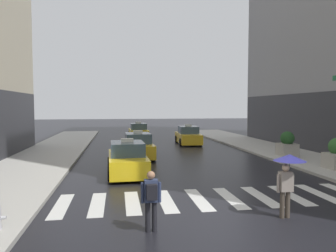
# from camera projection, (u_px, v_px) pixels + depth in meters

# --- Properties ---
(ground_plane) EXTENTS (160.00, 160.00, 0.00)m
(ground_plane) POSITION_uv_depth(u_px,v_px,m) (247.00, 230.00, 8.69)
(ground_plane) COLOR black
(crosswalk_markings) EXTENTS (11.30, 2.80, 0.01)m
(crosswalk_markings) POSITION_uv_depth(u_px,v_px,m) (214.00, 198.00, 11.65)
(crosswalk_markings) COLOR silver
(crosswalk_markings) RESTS_ON ground
(taxi_lead) EXTENTS (2.03, 4.59, 1.80)m
(taxi_lead) POSITION_uv_depth(u_px,v_px,m) (127.00, 160.00, 15.84)
(taxi_lead) COLOR yellow
(taxi_lead) RESTS_ON ground
(taxi_second) EXTENTS (2.06, 4.60, 1.80)m
(taxi_second) POSITION_uv_depth(u_px,v_px,m) (138.00, 146.00, 21.11)
(taxi_second) COLOR gold
(taxi_second) RESTS_ON ground
(taxi_third) EXTENTS (2.08, 4.61, 1.80)m
(taxi_third) POSITION_uv_depth(u_px,v_px,m) (188.00, 136.00, 28.63)
(taxi_third) COLOR gold
(taxi_third) RESTS_ON ground
(taxi_fourth) EXTENTS (2.01, 4.58, 1.80)m
(taxi_fourth) POSITION_uv_depth(u_px,v_px,m) (138.00, 132.00, 33.62)
(taxi_fourth) COLOR yellow
(taxi_fourth) RESTS_ON ground
(pedestrian_with_umbrella) EXTENTS (0.96, 0.96, 1.94)m
(pedestrian_with_umbrella) POSITION_uv_depth(u_px,v_px,m) (288.00, 168.00, 9.55)
(pedestrian_with_umbrella) COLOR #473D33
(pedestrian_with_umbrella) RESTS_ON ground
(pedestrian_with_backpack) EXTENTS (0.55, 0.43, 1.65)m
(pedestrian_with_backpack) POSITION_uv_depth(u_px,v_px,m) (151.00, 197.00, 8.48)
(pedestrian_with_backpack) COLOR black
(pedestrian_with_backpack) RESTS_ON ground
(planter_mid_block) EXTENTS (1.10, 1.10, 1.60)m
(planter_mid_block) POSITION_uv_depth(u_px,v_px,m) (287.00, 145.00, 20.89)
(planter_mid_block) COLOR #A8A399
(planter_mid_block) RESTS_ON curb_right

